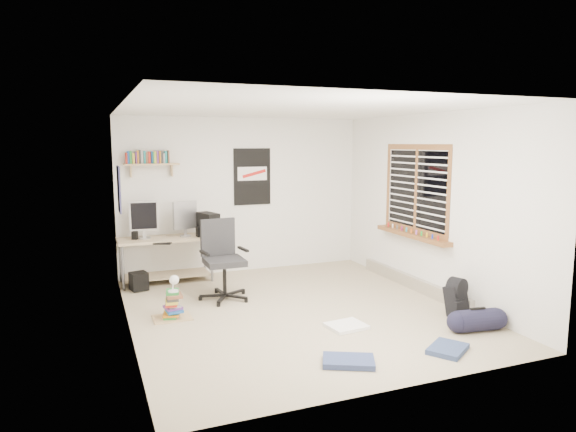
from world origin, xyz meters
name	(u,v)px	position (x,y,z in m)	size (l,w,h in m)	color
floor	(296,311)	(0.00, 0.00, -0.01)	(4.00, 4.50, 0.01)	gray
ceiling	(296,108)	(0.00, 0.00, 2.50)	(4.00, 4.50, 0.01)	white
back_wall	(243,195)	(0.00, 2.25, 1.25)	(4.00, 0.01, 2.50)	silver
left_wall	(125,222)	(-2.00, 0.00, 1.25)	(0.01, 4.50, 2.50)	silver
right_wall	(431,205)	(2.00, 0.00, 1.25)	(0.01, 4.50, 2.50)	silver
desk	(166,258)	(-1.30, 2.00, 0.36)	(1.41, 0.62, 0.64)	tan
monitor_left	(144,227)	(-1.61, 2.00, 0.87)	(0.40, 0.10, 0.45)	#97969B
monitor_right	(185,226)	(-1.02, 1.93, 0.85)	(0.38, 0.10, 0.42)	#B6B8BC
pc_tower	(208,226)	(-0.70, 1.76, 0.85)	(0.19, 0.40, 0.41)	black
keyboard	(156,243)	(-1.47, 1.75, 0.65)	(0.44, 0.15, 0.02)	black
speaker_left	(135,237)	(-1.75, 1.98, 0.72)	(0.08, 0.08, 0.16)	black
speaker_right	(200,233)	(-0.81, 1.85, 0.74)	(0.10, 0.10, 0.20)	black
office_chair	(224,264)	(-0.71, 0.80, 0.49)	(0.71, 0.71, 1.08)	#232426
wall_shelf	(152,164)	(-1.45, 2.14, 1.78)	(0.80, 0.22, 0.24)	tan
poster_back_wall	(252,177)	(0.15, 2.23, 1.55)	(0.62, 0.03, 0.92)	black
poster_left_wall	(119,189)	(-1.99, 1.20, 1.50)	(0.02, 0.42, 0.60)	navy
window	(415,189)	(1.95, 0.30, 1.45)	(0.10, 1.50, 1.26)	brown
baseboard_heater	(412,282)	(1.96, 0.30, 0.09)	(0.08, 2.50, 0.18)	#B7B2A8
backpack	(456,300)	(1.75, -0.90, 0.20)	(0.27, 0.22, 0.36)	black
duffel_bag	(477,319)	(1.63, -1.40, 0.14)	(0.25, 0.25, 0.49)	black
tshirt	(346,326)	(0.31, -0.77, 0.02)	(0.42, 0.36, 0.04)	white
jeans_a	(348,361)	(-0.13, -1.65, 0.03)	(0.49, 0.31, 0.05)	navy
jeans_b	(448,349)	(0.95, -1.75, 0.03)	(0.43, 0.32, 0.05)	navy
book_stack	(172,306)	(-1.49, 0.28, 0.15)	(0.42, 0.34, 0.28)	olive
desk_lamp	(173,288)	(-1.47, 0.26, 0.38)	(0.12, 0.21, 0.21)	silver
subwoofer	(139,281)	(-1.75, 1.64, 0.14)	(0.23, 0.23, 0.25)	black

